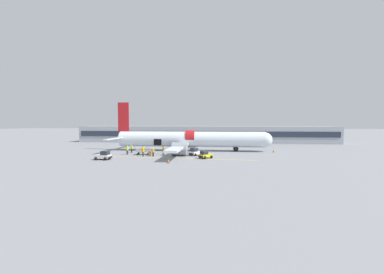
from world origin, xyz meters
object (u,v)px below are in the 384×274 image
(baggage_tug_lead, at_px, (205,155))
(baggage_cart_loading, at_px, (144,152))
(ground_crew_helper, at_px, (163,150))
(baggage_tug_rear, at_px, (195,152))
(baggage_tug_mid, at_px, (104,156))
(ground_crew_loader_b, at_px, (132,148))
(ground_crew_marshal, at_px, (127,150))
(ground_crew_supervisor, at_px, (143,149))
(ground_crew_loader_a, at_px, (153,152))
(suitcase_on_tarmac_upright, at_px, (150,154))
(airplane, at_px, (188,140))
(ground_crew_driver, at_px, (143,152))

(baggage_tug_lead, distance_m, baggage_cart_loading, 12.91)
(ground_crew_helper, bearing_deg, baggage_tug_rear, -8.46)
(baggage_cart_loading, bearing_deg, baggage_tug_mid, -124.11)
(ground_crew_loader_b, distance_m, ground_crew_marshal, 3.14)
(ground_crew_supervisor, height_order, ground_crew_helper, ground_crew_helper)
(baggage_tug_lead, height_order, baggage_cart_loading, baggage_tug_lead)
(ground_crew_loader_a, height_order, ground_crew_supervisor, same)
(ground_crew_loader_a, bearing_deg, baggage_cart_loading, 137.73)
(baggage_tug_lead, height_order, ground_crew_loader_a, ground_crew_loader_a)
(baggage_cart_loading, distance_m, ground_crew_helper, 3.85)
(baggage_cart_loading, bearing_deg, suitcase_on_tarmac_upright, -45.29)
(baggage_cart_loading, relative_size, ground_crew_supervisor, 2.47)
(baggage_tug_mid, height_order, baggage_tug_rear, baggage_tug_mid)
(ground_crew_supervisor, height_order, suitcase_on_tarmac_upright, ground_crew_supervisor)
(ground_crew_loader_a, bearing_deg, airplane, 61.35)
(ground_crew_driver, bearing_deg, ground_crew_marshal, 151.11)
(baggage_tug_rear, xyz_separation_m, ground_crew_marshal, (-13.54, -0.09, 0.34))
(baggage_tug_rear, xyz_separation_m, baggage_cart_loading, (-10.23, 0.16, -0.03))
(ground_crew_loader_b, height_order, ground_crew_supervisor, ground_crew_loader_b)
(baggage_tug_rear, distance_m, ground_crew_driver, 9.87)
(airplane, relative_size, ground_crew_helper, 20.87)
(baggage_tug_lead, bearing_deg, baggage_tug_rear, 121.32)
(ground_crew_loader_a, bearing_deg, ground_crew_driver, -175.83)
(baggage_cart_loading, xyz_separation_m, ground_crew_loader_b, (-3.61, 2.87, 0.27))
(ground_crew_loader_a, bearing_deg, ground_crew_helper, 68.15)
(baggage_tug_mid, relative_size, ground_crew_loader_b, 1.59)
(baggage_cart_loading, height_order, ground_crew_driver, ground_crew_driver)
(baggage_tug_rear, distance_m, ground_crew_marshal, 13.55)
(baggage_tug_rear, relative_size, ground_crew_supervisor, 1.83)
(ground_crew_supervisor, bearing_deg, baggage_tug_rear, -15.24)
(ground_crew_marshal, xyz_separation_m, suitcase_on_tarmac_upright, (5.06, -1.51, -0.60))
(baggage_tug_lead, bearing_deg, ground_crew_driver, 173.89)
(baggage_tug_mid, xyz_separation_m, ground_crew_helper, (8.57, 7.91, 0.27))
(ground_crew_loader_b, bearing_deg, baggage_tug_mid, -96.86)
(baggage_tug_mid, relative_size, ground_crew_marshal, 1.44)
(ground_crew_loader_b, xyz_separation_m, ground_crew_supervisor, (2.56, 0.04, -0.06))
(ground_crew_helper, bearing_deg, suitcase_on_tarmac_upright, -128.16)
(baggage_cart_loading, distance_m, suitcase_on_tarmac_upright, 2.49)
(baggage_cart_loading, bearing_deg, ground_crew_supervisor, 109.83)
(baggage_cart_loading, bearing_deg, ground_crew_loader_b, 141.53)
(ground_crew_loader_a, xyz_separation_m, ground_crew_supervisor, (-3.57, 5.20, -0.00))
(ground_crew_loader_a, distance_m, ground_crew_loader_b, 8.01)
(ground_crew_helper, bearing_deg, ground_crew_loader_b, 164.31)
(ground_crew_supervisor, distance_m, suitcase_on_tarmac_upright, 5.46)
(ground_crew_loader_b, bearing_deg, baggage_tug_lead, -22.30)
(baggage_tug_mid, relative_size, baggage_tug_rear, 0.93)
(airplane, distance_m, ground_crew_supervisor, 10.29)
(airplane, xyz_separation_m, ground_crew_marshal, (-11.25, -7.87, -1.57))
(baggage_tug_mid, xyz_separation_m, ground_crew_loader_a, (7.33, 4.82, 0.17))
(baggage_cart_loading, bearing_deg, baggage_tug_lead, -16.58)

